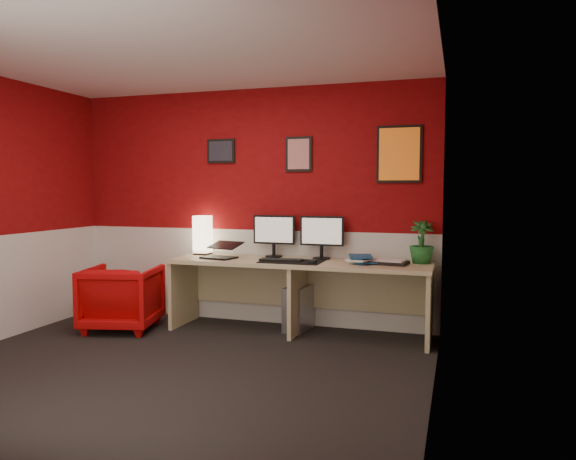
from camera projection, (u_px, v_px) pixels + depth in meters
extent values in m
cube|color=black|center=(169.00, 372.00, 4.26)|extent=(4.00, 3.50, 0.01)
cube|color=white|center=(164.00, 48.00, 4.07)|extent=(4.00, 3.50, 0.01)
cube|color=maroon|center=(250.00, 207.00, 5.83)|extent=(4.00, 0.01, 2.50)
cube|color=maroon|center=(435.00, 218.00, 3.56)|extent=(0.01, 3.50, 2.50)
cube|color=silver|center=(250.00, 276.00, 5.88)|extent=(4.00, 0.01, 1.00)
cube|color=silver|center=(432.00, 330.00, 3.62)|extent=(0.01, 3.50, 1.00)
cube|color=tan|center=(298.00, 297.00, 5.37)|extent=(2.60, 0.65, 0.73)
cube|color=#FFE5B2|center=(203.00, 236.00, 5.87)|extent=(0.16, 0.16, 0.40)
cube|color=black|center=(219.00, 248.00, 5.52)|extent=(0.37, 0.30, 0.22)
cube|color=black|center=(274.00, 229.00, 5.64)|extent=(0.45, 0.06, 0.58)
cube|color=black|center=(322.00, 231.00, 5.47)|extent=(0.45, 0.06, 0.58)
cube|color=black|center=(292.00, 261.00, 5.28)|extent=(0.60, 0.38, 0.01)
cube|color=black|center=(281.00, 260.00, 5.32)|extent=(0.43, 0.16, 0.02)
cube|color=black|center=(313.00, 261.00, 5.16)|extent=(0.06, 0.10, 0.03)
imported|color=navy|center=(353.00, 262.00, 5.19)|extent=(0.29, 0.34, 0.03)
imported|color=silver|center=(353.00, 259.00, 5.20)|extent=(0.30, 0.34, 0.02)
imported|color=navy|center=(349.00, 257.00, 5.17)|extent=(0.28, 0.33, 0.03)
cube|color=black|center=(389.00, 263.00, 5.12)|extent=(0.38, 0.30, 0.03)
imported|color=#19591E|center=(422.00, 242.00, 5.16)|extent=(0.26, 0.26, 0.41)
cube|color=#99999E|center=(300.00, 308.00, 5.55)|extent=(0.25, 0.47, 0.45)
imported|color=#BF080A|center=(122.00, 298.00, 5.54)|extent=(0.85, 0.86, 0.66)
cube|color=black|center=(221.00, 151.00, 5.87)|extent=(0.32, 0.02, 0.26)
cube|color=red|center=(299.00, 154.00, 5.61)|extent=(0.28, 0.02, 0.36)
cube|color=orange|center=(399.00, 154.00, 5.30)|extent=(0.44, 0.02, 0.56)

